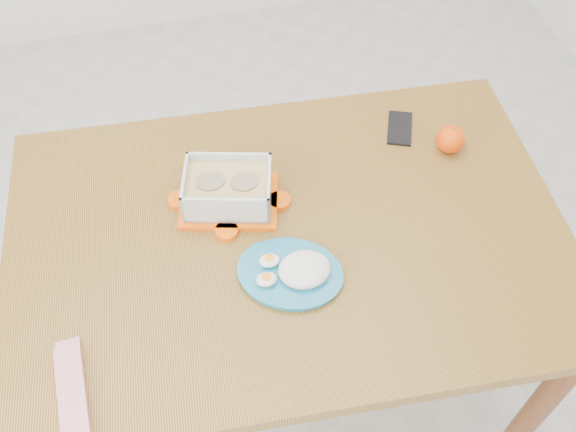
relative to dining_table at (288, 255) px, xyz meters
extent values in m
plane|color=#B7B7B2|center=(-0.08, 0.18, -0.66)|extent=(3.50, 3.50, 0.00)
cube|color=olive|center=(0.00, 0.00, 0.07)|extent=(1.32, 0.92, 0.04)
cylinder|color=brown|center=(0.55, -0.40, -0.30)|extent=(0.06, 0.06, 0.71)
cylinder|color=brown|center=(-0.55, 0.40, -0.30)|extent=(0.06, 0.06, 0.71)
cylinder|color=brown|center=(0.60, 0.33, -0.30)|extent=(0.06, 0.06, 0.71)
cube|color=#FF5D07|center=(-0.11, 0.12, 0.10)|extent=(0.26, 0.22, 0.01)
cube|color=silver|center=(-0.11, 0.12, 0.15)|extent=(0.23, 0.19, 0.08)
cube|color=tan|center=(-0.11, 0.12, 0.14)|extent=(0.21, 0.17, 0.05)
cylinder|color=#9B8866|center=(-0.15, 0.13, 0.16)|extent=(0.08, 0.08, 0.02)
cylinder|color=#9B8866|center=(-0.08, 0.11, 0.16)|extent=(0.08, 0.08, 0.02)
sphere|color=#E45704|center=(0.45, 0.16, 0.13)|extent=(0.07, 0.07, 0.07)
cylinder|color=teal|center=(-0.02, -0.11, 0.10)|extent=(0.30, 0.30, 0.01)
ellipsoid|color=white|center=(0.01, -0.12, 0.13)|extent=(0.14, 0.13, 0.05)
ellipsoid|color=white|center=(-0.06, -0.08, 0.12)|extent=(0.06, 0.05, 0.02)
ellipsoid|color=white|center=(-0.08, -0.13, 0.12)|extent=(0.06, 0.05, 0.02)
cube|color=#BA091D|center=(-0.49, -0.29, 0.10)|extent=(0.06, 0.21, 0.02)
cube|color=black|center=(0.36, 0.25, 0.10)|extent=(0.10, 0.13, 0.01)
camera|label=1|loc=(-0.20, -0.84, 1.27)|focal=40.00mm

